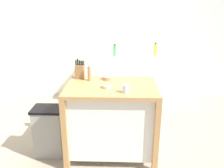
{
  "coord_description": "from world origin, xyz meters",
  "views": [
    {
      "loc": [
        -0.03,
        -2.59,
        1.79
      ],
      "look_at": [
        -0.12,
        0.13,
        0.86
      ],
      "focal_mm": 37.08,
      "sensor_mm": 36.0,
      "label": 1
    }
  ],
  "objects_px": {
    "bowl_stoneware_deep": "(109,78)",
    "sink_faucet": "(133,49)",
    "bowl_ceramic_small": "(107,86)",
    "drinking_cup": "(126,89)",
    "knife_block": "(80,71)",
    "pepper_grinder": "(89,73)",
    "bottle_spray_cleaner": "(115,50)",
    "bottle_dish_soap": "(155,50)",
    "kitchen_island": "(111,117)",
    "trash_bin": "(49,131)"
  },
  "relations": [
    {
      "from": "trash_bin",
      "to": "bottle_spray_cleaner",
      "type": "distance_m",
      "value": 2.06
    },
    {
      "from": "bottle_spray_cleaner",
      "to": "bottle_dish_soap",
      "type": "relative_size",
      "value": 0.91
    },
    {
      "from": "kitchen_island",
      "to": "bottle_dish_soap",
      "type": "xyz_separation_m",
      "value": [
        0.76,
        1.81,
        0.5
      ]
    },
    {
      "from": "knife_block",
      "to": "drinking_cup",
      "type": "distance_m",
      "value": 0.75
    },
    {
      "from": "trash_bin",
      "to": "sink_faucet",
      "type": "relative_size",
      "value": 2.86
    },
    {
      "from": "trash_bin",
      "to": "pepper_grinder",
      "type": "bearing_deg",
      "value": 23.56
    },
    {
      "from": "sink_faucet",
      "to": "bottle_spray_cleaner",
      "type": "relative_size",
      "value": 0.99
    },
    {
      "from": "pepper_grinder",
      "to": "trash_bin",
      "type": "bearing_deg",
      "value": -156.44
    },
    {
      "from": "bottle_spray_cleaner",
      "to": "bottle_dish_soap",
      "type": "distance_m",
      "value": 0.76
    },
    {
      "from": "bowl_ceramic_small",
      "to": "pepper_grinder",
      "type": "bearing_deg",
      "value": 131.34
    },
    {
      "from": "knife_block",
      "to": "bowl_stoneware_deep",
      "type": "relative_size",
      "value": 1.69
    },
    {
      "from": "drinking_cup",
      "to": "bottle_spray_cleaner",
      "type": "bearing_deg",
      "value": 94.67
    },
    {
      "from": "kitchen_island",
      "to": "bowl_ceramic_small",
      "type": "xyz_separation_m",
      "value": [
        -0.05,
        -0.08,
        0.42
      ]
    },
    {
      "from": "bowl_ceramic_small",
      "to": "bottle_dish_soap",
      "type": "relative_size",
      "value": 0.46
    },
    {
      "from": "drinking_cup",
      "to": "bottle_spray_cleaner",
      "type": "relative_size",
      "value": 0.4
    },
    {
      "from": "knife_block",
      "to": "trash_bin",
      "type": "bearing_deg",
      "value": -140.14
    },
    {
      "from": "bowl_ceramic_small",
      "to": "pepper_grinder",
      "type": "xyz_separation_m",
      "value": [
        -0.23,
        0.26,
        0.08
      ]
    },
    {
      "from": "bowl_ceramic_small",
      "to": "pepper_grinder",
      "type": "height_order",
      "value": "pepper_grinder"
    },
    {
      "from": "bowl_stoneware_deep",
      "to": "drinking_cup",
      "type": "distance_m",
      "value": 0.51
    },
    {
      "from": "kitchen_island",
      "to": "bowl_stoneware_deep",
      "type": "xyz_separation_m",
      "value": [
        -0.04,
        0.23,
        0.42
      ]
    },
    {
      "from": "bowl_ceramic_small",
      "to": "trash_bin",
      "type": "xyz_separation_m",
      "value": [
        -0.72,
        0.04,
        -0.61
      ]
    },
    {
      "from": "knife_block",
      "to": "pepper_grinder",
      "type": "height_order",
      "value": "knife_block"
    },
    {
      "from": "knife_block",
      "to": "bottle_spray_cleaner",
      "type": "bearing_deg",
      "value": 74.85
    },
    {
      "from": "kitchen_island",
      "to": "drinking_cup",
      "type": "relative_size",
      "value": 11.9
    },
    {
      "from": "knife_block",
      "to": "pepper_grinder",
      "type": "distance_m",
      "value": 0.16
    },
    {
      "from": "bowl_stoneware_deep",
      "to": "sink_faucet",
      "type": "distance_m",
      "value": 1.69
    },
    {
      "from": "bowl_ceramic_small",
      "to": "drinking_cup",
      "type": "bearing_deg",
      "value": -35.98
    },
    {
      "from": "kitchen_island",
      "to": "pepper_grinder",
      "type": "relative_size",
      "value": 5.37
    },
    {
      "from": "knife_block",
      "to": "bowl_stoneware_deep",
      "type": "xyz_separation_m",
      "value": [
        0.36,
        -0.03,
        -0.07
      ]
    },
    {
      "from": "bowl_ceramic_small",
      "to": "drinking_cup",
      "type": "xyz_separation_m",
      "value": [
        0.21,
        -0.15,
        0.03
      ]
    },
    {
      "from": "sink_faucet",
      "to": "bowl_ceramic_small",
      "type": "bearing_deg",
      "value": -101.26
    },
    {
      "from": "kitchen_island",
      "to": "knife_block",
      "type": "xyz_separation_m",
      "value": [
        -0.41,
        0.27,
        0.49
      ]
    },
    {
      "from": "bottle_dish_soap",
      "to": "trash_bin",
      "type": "bearing_deg",
      "value": -129.6
    },
    {
      "from": "knife_block",
      "to": "pepper_grinder",
      "type": "xyz_separation_m",
      "value": [
        0.13,
        -0.09,
        0.0
      ]
    },
    {
      "from": "bowl_ceramic_small",
      "to": "knife_block",
      "type": "bearing_deg",
      "value": 136.18
    },
    {
      "from": "pepper_grinder",
      "to": "trash_bin",
      "type": "distance_m",
      "value": 0.87
    },
    {
      "from": "kitchen_island",
      "to": "pepper_grinder",
      "type": "distance_m",
      "value": 0.59
    },
    {
      "from": "kitchen_island",
      "to": "trash_bin",
      "type": "xyz_separation_m",
      "value": [
        -0.77,
        -0.03,
        -0.19
      ]
    },
    {
      "from": "knife_block",
      "to": "drinking_cup",
      "type": "height_order",
      "value": "knife_block"
    },
    {
      "from": "knife_block",
      "to": "bowl_ceramic_small",
      "type": "xyz_separation_m",
      "value": [
        0.36,
        -0.34,
        -0.07
      ]
    },
    {
      "from": "bowl_stoneware_deep",
      "to": "trash_bin",
      "type": "distance_m",
      "value": 0.99
    },
    {
      "from": "drinking_cup",
      "to": "sink_faucet",
      "type": "relative_size",
      "value": 0.4
    },
    {
      "from": "bowl_stoneware_deep",
      "to": "knife_block",
      "type": "bearing_deg",
      "value": 174.88
    },
    {
      "from": "knife_block",
      "to": "trash_bin",
      "type": "distance_m",
      "value": 0.83
    },
    {
      "from": "knife_block",
      "to": "bottle_dish_soap",
      "type": "relative_size",
      "value": 1.03
    },
    {
      "from": "drinking_cup",
      "to": "kitchen_island",
      "type": "bearing_deg",
      "value": 125.03
    },
    {
      "from": "pepper_grinder",
      "to": "bottle_dish_soap",
      "type": "xyz_separation_m",
      "value": [
        1.03,
        1.63,
        0.0
      ]
    },
    {
      "from": "bottle_spray_cleaner",
      "to": "bottle_dish_soap",
      "type": "height_order",
      "value": "bottle_dish_soap"
    },
    {
      "from": "kitchen_island",
      "to": "trash_bin",
      "type": "height_order",
      "value": "kitchen_island"
    },
    {
      "from": "kitchen_island",
      "to": "bottle_spray_cleaner",
      "type": "height_order",
      "value": "bottle_spray_cleaner"
    }
  ]
}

